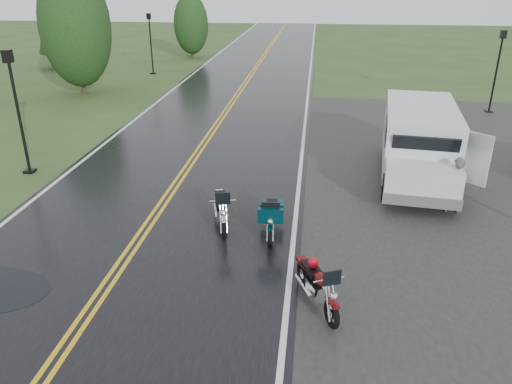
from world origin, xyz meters
TOP-DOWN VIEW (x-y plane):
  - ground at (0.00, 0.00)m, footprint 120.00×120.00m
  - road at (0.00, 10.00)m, footprint 8.00×100.00m
  - motorcycle_red at (4.65, -1.86)m, footprint 1.39×2.04m
  - motorcycle_teal at (3.26, 0.95)m, footprint 0.79×1.93m
  - motorcycle_silver at (2.10, 1.20)m, footprint 1.19×2.11m
  - van_white at (6.35, 4.14)m, footprint 2.90×6.12m
  - person_at_van at (8.03, 3.51)m, footprint 0.60×0.41m
  - lamp_post_near_left at (-5.11, 5.01)m, footprint 0.34×0.34m
  - lamp_post_far_left at (-6.44, 22.72)m, footprint 0.33×0.33m
  - lamp_post_far_right at (12.41, 14.92)m, footprint 0.32×0.32m
  - tree_left_mid at (-8.40, 16.52)m, footprint 3.66×3.66m
  - tree_left_far at (-5.45, 29.68)m, footprint 2.63×2.63m
  - pine_left_far at (-13.21, 23.97)m, footprint 2.94×2.94m

SIDE VIEW (x-z plane):
  - ground at x=0.00m, z-range 0.00..0.00m
  - road at x=0.00m, z-range 0.00..0.04m
  - motorcycle_teal at x=3.26m, z-range 0.00..1.12m
  - motorcycle_red at x=4.65m, z-range 0.00..1.13m
  - motorcycle_silver at x=2.10m, z-range 0.00..1.18m
  - person_at_van at x=8.03m, z-range 0.00..1.58m
  - van_white at x=6.35m, z-range 0.00..2.32m
  - lamp_post_far_right at x=12.41m, z-range 0.00..3.79m
  - lamp_post_far_left at x=-6.44m, z-range 0.00..3.82m
  - lamp_post_near_left at x=-5.11m, z-range 0.00..4.00m
  - tree_left_far at x=-5.45m, z-range 0.00..4.04m
  - tree_left_mid at x=-8.40m, z-range 0.00..5.73m
  - pine_left_far at x=-13.21m, z-range 0.00..6.12m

